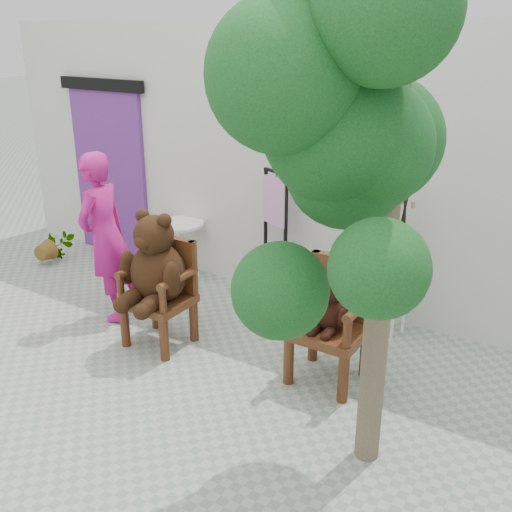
# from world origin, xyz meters

# --- Properties ---
(ground_plane) EXTENTS (60.00, 60.00, 0.00)m
(ground_plane) POSITION_xyz_m (0.00, 0.00, 0.00)
(ground_plane) COLOR gray
(ground_plane) RESTS_ON ground
(back_wall) EXTENTS (9.00, 1.00, 3.00)m
(back_wall) POSITION_xyz_m (0.00, 3.10, 1.50)
(back_wall) COLOR beige
(back_wall) RESTS_ON ground
(doorway) EXTENTS (1.40, 0.11, 2.33)m
(doorway) POSITION_xyz_m (-3.00, 2.58, 1.16)
(doorway) COLOR #61297B
(doorway) RESTS_ON ground
(chair_big) EXTENTS (0.67, 0.71, 1.36)m
(chair_big) POSITION_xyz_m (-0.79, 0.92, 0.76)
(chair_big) COLOR #3D1D0D
(chair_big) RESTS_ON ground
(chair_small) EXTENTS (0.62, 0.57, 1.09)m
(chair_small) POSITION_xyz_m (0.89, 1.25, 0.62)
(chair_small) COLOR #3D1D0D
(chair_small) RESTS_ON ground
(person) EXTENTS (0.51, 0.70, 1.76)m
(person) POSITION_xyz_m (-1.64, 1.13, 0.88)
(person) COLOR #B21574
(person) RESTS_ON ground
(cafe_table) EXTENTS (0.60, 0.60, 0.70)m
(cafe_table) POSITION_xyz_m (-1.68, 2.35, 0.44)
(cafe_table) COLOR white
(cafe_table) RESTS_ON ground
(display_stand) EXTENTS (0.55, 0.49, 1.51)m
(display_stand) POSITION_xyz_m (-0.32, 2.35, 0.58)
(display_stand) COLOR black
(display_stand) RESTS_ON ground
(stool_bucket) EXTENTS (0.32, 0.32, 1.45)m
(stool_bucket) POSITION_xyz_m (1.06, 2.35, 0.64)
(stool_bucket) COLOR white
(stool_bucket) RESTS_ON ground
(tree) EXTENTS (1.40, 1.65, 3.63)m
(tree) POSITION_xyz_m (1.35, 0.27, 2.48)
(tree) COLOR brown
(tree) RESTS_ON ground
(potted_plant) EXTENTS (0.45, 0.40, 0.47)m
(potted_plant) POSITION_xyz_m (-3.40, 1.83, 0.23)
(potted_plant) COLOR #0F3817
(potted_plant) RESTS_ON ground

